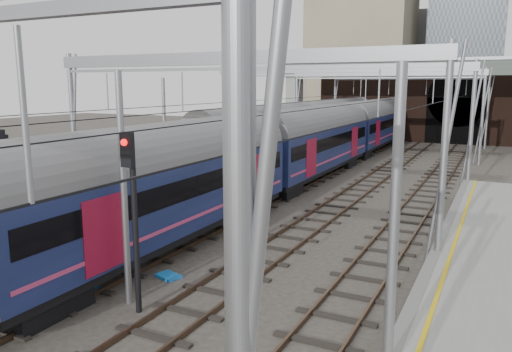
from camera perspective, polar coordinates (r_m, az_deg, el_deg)
The scene contains 12 objects.
ground at distance 14.96m, azimuth -19.47°, elevation -16.38°, with size 160.00×160.00×0.00m, color #38332D.
tracks at distance 26.87m, azimuth 4.07°, elevation -3.80°, with size 14.40×80.00×0.22m.
overhead_line at distance 32.15m, azimuth 8.71°, elevation 10.22°, with size 16.80×80.00×8.00m.
retaining_wall at distance 61.66m, azimuth 18.72°, elevation 7.74°, with size 28.00×2.75×9.00m.
overbridge at distance 55.99m, azimuth 16.60°, elevation 10.65°, with size 28.00×3.00×9.25m.
city_skyline at distance 80.59m, azimuth 22.18°, elevation 17.13°, with size 37.50×27.50×60.00m.
train_main at distance 43.75m, azimuth 10.65°, elevation 5.02°, with size 3.05×70.49×5.16m.
train_second at distance 61.37m, azimuth 11.49°, elevation 6.49°, with size 3.06×70.77×5.18m.
signal_near_left at distance 16.20m, azimuth -26.41°, elevation -2.31°, with size 0.41×0.48×5.35m.
signal_near_centre at distance 14.49m, azimuth -13.91°, elevation -2.99°, with size 0.38×0.48×5.32m.
equip_cover_a at distance 17.91m, azimuth -9.99°, elevation -11.19°, with size 0.84×0.59×0.10m, color blue.
equip_cover_b at distance 17.43m, azimuth -18.68°, elevation -12.26°, with size 0.72×0.51×0.09m, color blue.
Camera 1 is at (9.88, -9.10, 6.59)m, focal length 35.00 mm.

